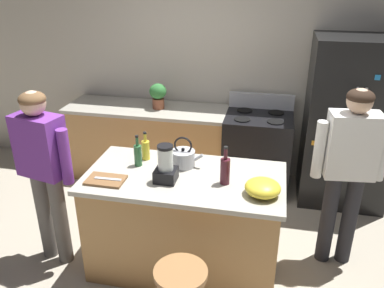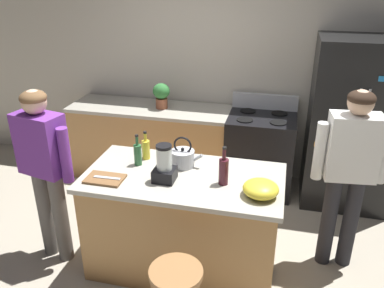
% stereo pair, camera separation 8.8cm
% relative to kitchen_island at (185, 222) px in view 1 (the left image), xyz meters
% --- Properties ---
extents(ground_plane, '(14.00, 14.00, 0.00)m').
position_rel_kitchen_island_xyz_m(ground_plane, '(0.00, 0.00, -0.46)').
color(ground_plane, '#B2A893').
extents(back_wall, '(8.00, 0.10, 2.70)m').
position_rel_kitchen_island_xyz_m(back_wall, '(0.00, 1.95, 0.89)').
color(back_wall, beige).
rests_on(back_wall, ground_plane).
extents(kitchen_island, '(1.62, 0.84, 0.91)m').
position_rel_kitchen_island_xyz_m(kitchen_island, '(0.00, 0.00, 0.00)').
color(kitchen_island, '#B7844C').
rests_on(kitchen_island, ground_plane).
extents(back_counter_run, '(2.00, 0.64, 0.91)m').
position_rel_kitchen_island_xyz_m(back_counter_run, '(-0.80, 1.55, -0.00)').
color(back_counter_run, '#B7844C').
rests_on(back_counter_run, ground_plane).
extents(refrigerator, '(0.90, 0.73, 1.83)m').
position_rel_kitchen_island_xyz_m(refrigerator, '(1.47, 1.50, 0.46)').
color(refrigerator, black).
rests_on(refrigerator, ground_plane).
extents(stove_range, '(0.76, 0.65, 1.09)m').
position_rel_kitchen_island_xyz_m(stove_range, '(0.52, 1.52, 0.01)').
color(stove_range, black).
rests_on(stove_range, ground_plane).
extents(person_by_island_left, '(0.60, 0.30, 1.59)m').
position_rel_kitchen_island_xyz_m(person_by_island_left, '(-1.17, -0.14, 0.51)').
color(person_by_island_left, '#66605B').
rests_on(person_by_island_left, ground_plane).
extents(person_by_sink_right, '(0.60, 0.26, 1.62)m').
position_rel_kitchen_island_xyz_m(person_by_sink_right, '(1.30, 0.36, 0.52)').
color(person_by_sink_right, '#26262B').
rests_on(person_by_sink_right, ground_plane).
extents(bar_stool, '(0.36, 0.36, 0.65)m').
position_rel_kitchen_island_xyz_m(bar_stool, '(0.16, -0.79, 0.05)').
color(bar_stool, '#9E6B3D').
rests_on(bar_stool, ground_plane).
extents(potted_plant, '(0.20, 0.20, 0.30)m').
position_rel_kitchen_island_xyz_m(potted_plant, '(-0.67, 1.55, 0.63)').
color(potted_plant, brown).
rests_on(potted_plant, back_counter_run).
extents(blender_appliance, '(0.17, 0.17, 0.30)m').
position_rel_kitchen_island_xyz_m(blender_appliance, '(-0.12, -0.10, 0.58)').
color(blender_appliance, black).
rests_on(blender_appliance, kitchen_island).
extents(bottle_olive_oil, '(0.07, 0.07, 0.28)m').
position_rel_kitchen_island_xyz_m(bottle_olive_oil, '(-0.42, 0.10, 0.55)').
color(bottle_olive_oil, '#2D6638').
rests_on(bottle_olive_oil, kitchen_island).
extents(bottle_soda, '(0.07, 0.07, 0.26)m').
position_rel_kitchen_island_xyz_m(bottle_soda, '(-0.40, 0.23, 0.55)').
color(bottle_soda, yellow).
rests_on(bottle_soda, kitchen_island).
extents(bottle_wine, '(0.08, 0.08, 0.32)m').
position_rel_kitchen_island_xyz_m(bottle_wine, '(0.34, -0.05, 0.57)').
color(bottle_wine, '#471923').
rests_on(bottle_wine, kitchen_island).
extents(mixing_bowl, '(0.27, 0.27, 0.12)m').
position_rel_kitchen_island_xyz_m(mixing_bowl, '(0.63, -0.16, 0.51)').
color(mixing_bowl, yellow).
rests_on(mixing_bowl, kitchen_island).
extents(tea_kettle, '(0.28, 0.20, 0.27)m').
position_rel_kitchen_island_xyz_m(tea_kettle, '(-0.05, 0.17, 0.53)').
color(tea_kettle, '#B7BABF').
rests_on(tea_kettle, kitchen_island).
extents(cutting_board, '(0.30, 0.20, 0.02)m').
position_rel_kitchen_island_xyz_m(cutting_board, '(-0.59, -0.21, 0.46)').
color(cutting_board, brown).
rests_on(cutting_board, kitchen_island).
extents(chef_knife, '(0.22, 0.04, 0.01)m').
position_rel_kitchen_island_xyz_m(chef_knife, '(-0.57, -0.21, 0.48)').
color(chef_knife, '#B7BABF').
rests_on(chef_knife, cutting_board).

